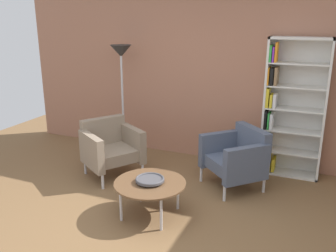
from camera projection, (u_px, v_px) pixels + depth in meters
ground_plane at (139, 238)px, 3.72m from camera, size 8.32×8.32×0.00m
brick_back_panel at (212, 65)px, 5.47m from camera, size 6.40×0.12×2.90m
bookshelf_tall at (289, 110)px, 5.00m from camera, size 0.80×0.30×1.90m
coffee_table_low at (150, 185)px, 4.05m from camera, size 0.80×0.80×0.40m
decorative_bowl at (150, 179)px, 4.03m from camera, size 0.32×0.32×0.05m
armchair_spare_guest at (111, 147)px, 5.09m from camera, size 0.92×0.94×0.78m
armchair_by_bookshelf at (237, 156)px, 4.74m from camera, size 0.95×0.95×0.78m
floor_lamp_torchiere at (121, 64)px, 5.56m from camera, size 0.32×0.32×1.74m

